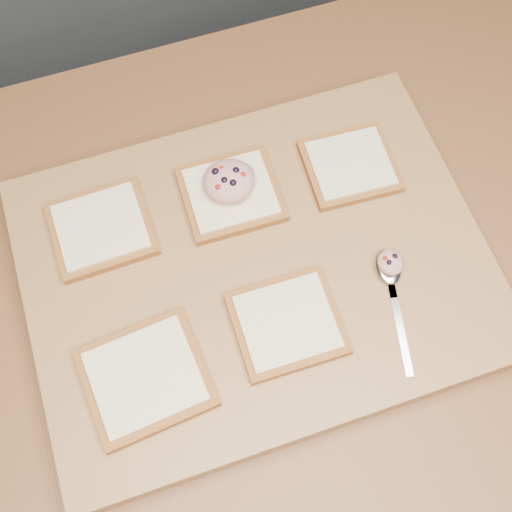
{
  "coord_description": "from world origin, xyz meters",
  "views": [
    {
      "loc": [
        -0.23,
        -0.27,
        1.65
      ],
      "look_at": [
        -0.14,
        0.01,
        0.96
      ],
      "focal_mm": 45.0,
      "sensor_mm": 36.0,
      "label": 1
    }
  ],
  "objects_px": {
    "spoon": "(390,276)",
    "cutting_board": "(256,270)",
    "tuna_salad_dollop": "(229,181)",
    "bread_far_center": "(231,194)"
  },
  "relations": [
    {
      "from": "spoon",
      "to": "cutting_board",
      "type": "bearing_deg",
      "value": 154.79
    },
    {
      "from": "tuna_salad_dollop",
      "to": "spoon",
      "type": "height_order",
      "value": "tuna_salad_dollop"
    },
    {
      "from": "cutting_board",
      "to": "spoon",
      "type": "bearing_deg",
      "value": -25.21
    },
    {
      "from": "cutting_board",
      "to": "bread_far_center",
      "type": "relative_size",
      "value": 4.56
    },
    {
      "from": "cutting_board",
      "to": "spoon",
      "type": "xyz_separation_m",
      "value": [
        0.14,
        -0.07,
        0.03
      ]
    },
    {
      "from": "cutting_board",
      "to": "spoon",
      "type": "height_order",
      "value": "spoon"
    },
    {
      "from": "cutting_board",
      "to": "tuna_salad_dollop",
      "type": "distance_m",
      "value": 0.11
    },
    {
      "from": "cutting_board",
      "to": "tuna_salad_dollop",
      "type": "height_order",
      "value": "tuna_salad_dollop"
    },
    {
      "from": "spoon",
      "to": "tuna_salad_dollop",
      "type": "bearing_deg",
      "value": 130.83
    },
    {
      "from": "bread_far_center",
      "to": "spoon",
      "type": "distance_m",
      "value": 0.22
    }
  ]
}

